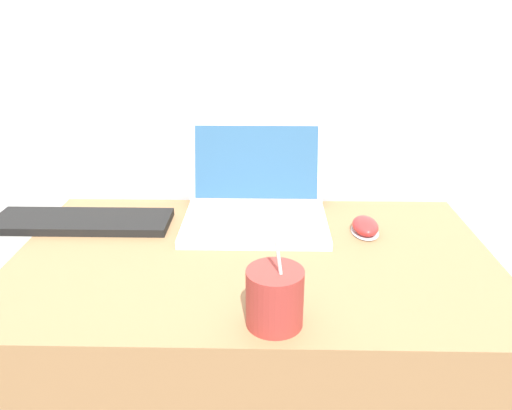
% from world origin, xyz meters
% --- Properties ---
extents(wall_back, '(7.00, 0.04, 2.50)m').
position_xyz_m(wall_back, '(0.00, 0.69, 1.25)').
color(wall_back, silver).
rests_on(wall_back, ground_plane).
extents(desk, '(1.08, 0.65, 0.73)m').
position_xyz_m(desk, '(0.00, 0.32, 0.37)').
color(desk, '#936D47').
rests_on(desk, ground_plane).
extents(laptop, '(0.36, 0.31, 0.23)m').
position_xyz_m(laptop, '(0.00, 0.52, 0.78)').
color(laptop, silver).
rests_on(laptop, desk).
extents(drink_cup, '(0.10, 0.10, 0.22)m').
position_xyz_m(drink_cup, '(0.04, 0.07, 0.79)').
color(drink_cup, '#9E332D').
rests_on(drink_cup, desk).
extents(computer_mouse, '(0.07, 0.10, 0.04)m').
position_xyz_m(computer_mouse, '(0.27, 0.45, 0.75)').
color(computer_mouse, '#B2B2B7').
rests_on(computer_mouse, desk).
extents(external_keyboard, '(0.44, 0.14, 0.02)m').
position_xyz_m(external_keyboard, '(-0.44, 0.48, 0.74)').
color(external_keyboard, black).
rests_on(external_keyboard, desk).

